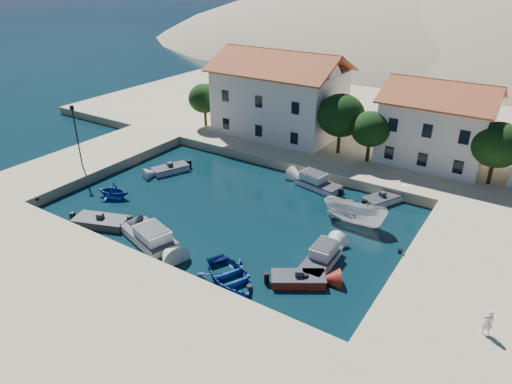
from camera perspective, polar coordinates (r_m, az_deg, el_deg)
ground at (r=33.84m, az=-13.04°, el=-9.19°), size 400.00×400.00×0.00m
quay_south at (r=30.72m, az=-21.26°, el=-13.56°), size 52.00×12.00×1.00m
quay_east at (r=33.95m, az=26.88°, el=-10.58°), size 11.00×20.00×1.00m
quay_west at (r=52.40m, az=-20.09°, el=3.76°), size 8.00×20.00×1.00m
quay_north at (r=62.24m, az=14.03°, el=8.10°), size 80.00×36.00×1.00m
building_left at (r=55.14m, az=2.95°, el=12.41°), size 14.70×9.45×9.70m
building_mid at (r=50.09m, az=21.76°, el=8.24°), size 10.50×8.40×8.30m
trees at (r=48.86m, az=12.16°, el=8.64°), size 37.30×5.30×6.45m
lamppost at (r=48.76m, az=-21.59°, el=7.21°), size 0.35×0.25×6.22m
bollards at (r=33.89m, az=-5.24°, el=-6.13°), size 29.36×9.56×0.30m
motorboat_grey_sw at (r=40.01m, az=-18.80°, el=-3.51°), size 4.85×3.37×1.25m
cabin_cruiser_south at (r=36.68m, az=-13.29°, el=-5.27°), size 5.86×3.78×1.60m
rowboat_south at (r=31.87m, az=-3.23°, el=-10.95°), size 6.07×5.42×1.04m
motorboat_red_se at (r=31.56m, az=5.31°, el=-10.80°), size 3.96×3.35×1.25m
cabin_cruiser_east at (r=33.30m, az=8.06°, el=-8.35°), size 1.91×4.41×1.60m
boat_east at (r=39.10m, az=12.12°, el=-3.82°), size 5.54×2.10×2.13m
motorboat_white_ne at (r=42.91m, az=15.46°, el=-0.90°), size 3.13×4.02×1.25m
rowboat_west at (r=44.40m, az=-17.33°, el=-0.63°), size 3.85×3.55×1.68m
motorboat_white_west at (r=48.34m, az=-10.64°, el=2.82°), size 2.99×4.07×1.25m
cabin_cruiser_north at (r=44.40m, az=7.78°, el=1.09°), size 4.86×2.82×1.60m
pedestrian at (r=28.97m, az=26.97°, el=-14.31°), size 0.68×0.57×1.60m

